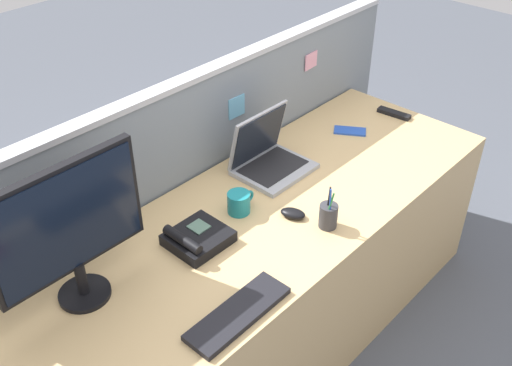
{
  "coord_description": "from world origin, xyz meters",
  "views": [
    {
      "loc": [
        -1.39,
        -1.23,
        2.18
      ],
      "look_at": [
        0.0,
        0.05,
        0.85
      ],
      "focal_mm": 41.85,
      "sensor_mm": 36.0,
      "label": 1
    }
  ],
  "objects_px": {
    "desk_phone": "(197,238)",
    "computer_mouse_right_hand": "(293,213)",
    "tv_remote": "(394,113)",
    "desktop_monitor": "(68,226)",
    "cell_phone_blue_case": "(350,131)",
    "laptop": "(267,155)",
    "pen_cup": "(328,215)",
    "keyboard_main": "(238,313)",
    "coffee_mug": "(239,203)"
  },
  "relations": [
    {
      "from": "pen_cup",
      "to": "coffee_mug",
      "type": "relative_size",
      "value": 1.46
    },
    {
      "from": "cell_phone_blue_case",
      "to": "coffee_mug",
      "type": "xyz_separation_m",
      "value": [
        -0.81,
        -0.04,
        0.04
      ]
    },
    {
      "from": "keyboard_main",
      "to": "cell_phone_blue_case",
      "type": "bearing_deg",
      "value": 18.48
    },
    {
      "from": "desk_phone",
      "to": "coffee_mug",
      "type": "distance_m",
      "value": 0.25
    },
    {
      "from": "desktop_monitor",
      "to": "laptop",
      "type": "relative_size",
      "value": 1.68
    },
    {
      "from": "tv_remote",
      "to": "computer_mouse_right_hand",
      "type": "bearing_deg",
      "value": -177.04
    },
    {
      "from": "desk_phone",
      "to": "computer_mouse_right_hand",
      "type": "distance_m",
      "value": 0.4
    },
    {
      "from": "laptop",
      "to": "cell_phone_blue_case",
      "type": "xyz_separation_m",
      "value": [
        0.5,
        -0.09,
        -0.06
      ]
    },
    {
      "from": "laptop",
      "to": "tv_remote",
      "type": "bearing_deg",
      "value": -10.94
    },
    {
      "from": "tv_remote",
      "to": "desk_phone",
      "type": "bearing_deg",
      "value": 173.91
    },
    {
      "from": "laptop",
      "to": "desk_phone",
      "type": "height_order",
      "value": "laptop"
    },
    {
      "from": "pen_cup",
      "to": "desk_phone",
      "type": "bearing_deg",
      "value": 144.44
    },
    {
      "from": "desk_phone",
      "to": "keyboard_main",
      "type": "distance_m",
      "value": 0.39
    },
    {
      "from": "coffee_mug",
      "to": "computer_mouse_right_hand",
      "type": "bearing_deg",
      "value": -56.53
    },
    {
      "from": "cell_phone_blue_case",
      "to": "desk_phone",
      "type": "bearing_deg",
      "value": 150.49
    },
    {
      "from": "cell_phone_blue_case",
      "to": "tv_remote",
      "type": "relative_size",
      "value": 0.89
    },
    {
      "from": "desk_phone",
      "to": "pen_cup",
      "type": "bearing_deg",
      "value": -35.56
    },
    {
      "from": "coffee_mug",
      "to": "keyboard_main",
      "type": "bearing_deg",
      "value": -136.46
    },
    {
      "from": "laptop",
      "to": "desk_phone",
      "type": "bearing_deg",
      "value": -165.21
    },
    {
      "from": "computer_mouse_right_hand",
      "to": "pen_cup",
      "type": "height_order",
      "value": "pen_cup"
    },
    {
      "from": "laptop",
      "to": "desk_phone",
      "type": "relative_size",
      "value": 1.47
    },
    {
      "from": "laptop",
      "to": "pen_cup",
      "type": "xyz_separation_m",
      "value": [
        -0.15,
        -0.44,
        -0.01
      ]
    },
    {
      "from": "desktop_monitor",
      "to": "coffee_mug",
      "type": "xyz_separation_m",
      "value": [
        0.68,
        -0.07,
        -0.25
      ]
    },
    {
      "from": "desktop_monitor",
      "to": "tv_remote",
      "type": "xyz_separation_m",
      "value": [
        1.77,
        -0.1,
        -0.28
      ]
    },
    {
      "from": "desktop_monitor",
      "to": "tv_remote",
      "type": "height_order",
      "value": "desktop_monitor"
    },
    {
      "from": "desktop_monitor",
      "to": "tv_remote",
      "type": "relative_size",
      "value": 3.08
    },
    {
      "from": "tv_remote",
      "to": "desktop_monitor",
      "type": "bearing_deg",
      "value": 171.01
    },
    {
      "from": "tv_remote",
      "to": "coffee_mug",
      "type": "xyz_separation_m",
      "value": [
        -1.1,
        0.03,
        0.03
      ]
    },
    {
      "from": "computer_mouse_right_hand",
      "to": "coffee_mug",
      "type": "bearing_deg",
      "value": 103.69
    },
    {
      "from": "pen_cup",
      "to": "tv_remote",
      "type": "xyz_separation_m",
      "value": [
        0.93,
        0.29,
        -0.04
      ]
    },
    {
      "from": "cell_phone_blue_case",
      "to": "keyboard_main",
      "type": "bearing_deg",
      "value": 166.26
    },
    {
      "from": "desk_phone",
      "to": "pen_cup",
      "type": "xyz_separation_m",
      "value": [
        0.41,
        -0.29,
        0.02
      ]
    },
    {
      "from": "keyboard_main",
      "to": "computer_mouse_right_hand",
      "type": "distance_m",
      "value": 0.55
    },
    {
      "from": "laptop",
      "to": "coffee_mug",
      "type": "relative_size",
      "value": 2.43
    },
    {
      "from": "desktop_monitor",
      "to": "keyboard_main",
      "type": "distance_m",
      "value": 0.6
    },
    {
      "from": "keyboard_main",
      "to": "desk_phone",
      "type": "bearing_deg",
      "value": 66.59
    },
    {
      "from": "laptop",
      "to": "tv_remote",
      "type": "xyz_separation_m",
      "value": [
        0.79,
        -0.15,
        -0.06
      ]
    },
    {
      "from": "desk_phone",
      "to": "cell_phone_blue_case",
      "type": "xyz_separation_m",
      "value": [
        1.06,
        0.06,
        -0.02
      ]
    },
    {
      "from": "cell_phone_blue_case",
      "to": "computer_mouse_right_hand",
      "type": "bearing_deg",
      "value": 164.68
    },
    {
      "from": "laptop",
      "to": "computer_mouse_right_hand",
      "type": "distance_m",
      "value": 0.36
    },
    {
      "from": "laptop",
      "to": "tv_remote",
      "type": "distance_m",
      "value": 0.8
    },
    {
      "from": "keyboard_main",
      "to": "coffee_mug",
      "type": "distance_m",
      "value": 0.55
    },
    {
      "from": "laptop",
      "to": "cell_phone_blue_case",
      "type": "distance_m",
      "value": 0.51
    },
    {
      "from": "desk_phone",
      "to": "pen_cup",
      "type": "height_order",
      "value": "pen_cup"
    },
    {
      "from": "pen_cup",
      "to": "tv_remote",
      "type": "height_order",
      "value": "pen_cup"
    },
    {
      "from": "cell_phone_blue_case",
      "to": "coffee_mug",
      "type": "distance_m",
      "value": 0.81
    },
    {
      "from": "keyboard_main",
      "to": "pen_cup",
      "type": "bearing_deg",
      "value": 5.93
    },
    {
      "from": "desk_phone",
      "to": "coffee_mug",
      "type": "height_order",
      "value": "coffee_mug"
    },
    {
      "from": "laptop",
      "to": "desk_phone",
      "type": "distance_m",
      "value": 0.57
    },
    {
      "from": "desk_phone",
      "to": "keyboard_main",
      "type": "relative_size",
      "value": 0.55
    }
  ]
}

